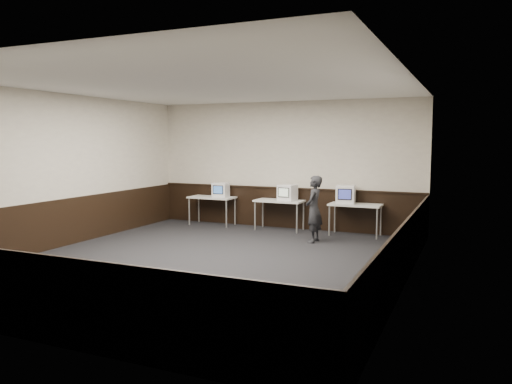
{
  "coord_description": "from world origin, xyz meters",
  "views": [
    {
      "loc": [
        4.41,
        -7.88,
        2.21
      ],
      "look_at": [
        0.25,
        1.6,
        1.15
      ],
      "focal_mm": 35.0,
      "sensor_mm": 36.0,
      "label": 1
    }
  ],
  "objects_px": {
    "desk_center": "(279,203)",
    "emac_center": "(287,192)",
    "desk_right": "(355,207)",
    "emac_right": "(346,194)",
    "desk_left": "(212,199)",
    "person": "(314,209)",
    "emac_left": "(221,190)"
  },
  "relations": [
    {
      "from": "desk_center",
      "to": "emac_center",
      "type": "xyz_separation_m",
      "value": [
        0.21,
        0.01,
        0.27
      ]
    },
    {
      "from": "desk_right",
      "to": "emac_center",
      "type": "bearing_deg",
      "value": 179.76
    },
    {
      "from": "emac_center",
      "to": "emac_right",
      "type": "height_order",
      "value": "emac_right"
    },
    {
      "from": "desk_left",
      "to": "person",
      "type": "distance_m",
      "value": 3.32
    },
    {
      "from": "desk_center",
      "to": "person",
      "type": "relative_size",
      "value": 0.82
    },
    {
      "from": "desk_left",
      "to": "emac_center",
      "type": "xyz_separation_m",
      "value": [
        2.11,
        0.01,
        0.27
      ]
    },
    {
      "from": "emac_right",
      "to": "desk_right",
      "type": "bearing_deg",
      "value": -11.35
    },
    {
      "from": "desk_center",
      "to": "emac_right",
      "type": "height_order",
      "value": "emac_right"
    },
    {
      "from": "desk_left",
      "to": "emac_left",
      "type": "xyz_separation_m",
      "value": [
        0.24,
        0.04,
        0.26
      ]
    },
    {
      "from": "desk_center",
      "to": "person",
      "type": "height_order",
      "value": "person"
    },
    {
      "from": "emac_left",
      "to": "emac_center",
      "type": "xyz_separation_m",
      "value": [
        1.87,
        -0.03,
        0.01
      ]
    },
    {
      "from": "desk_center",
      "to": "emac_center",
      "type": "relative_size",
      "value": 2.61
    },
    {
      "from": "person",
      "to": "desk_left",
      "type": "bearing_deg",
      "value": -109.77
    },
    {
      "from": "person",
      "to": "emac_left",
      "type": "bearing_deg",
      "value": -111.96
    },
    {
      "from": "emac_left",
      "to": "emac_right",
      "type": "height_order",
      "value": "emac_right"
    },
    {
      "from": "desk_right",
      "to": "emac_right",
      "type": "distance_m",
      "value": 0.37
    },
    {
      "from": "desk_left",
      "to": "desk_center",
      "type": "bearing_deg",
      "value": 0.0
    },
    {
      "from": "emac_right",
      "to": "person",
      "type": "height_order",
      "value": "person"
    },
    {
      "from": "desk_center",
      "to": "desk_left",
      "type": "bearing_deg",
      "value": 180.0
    },
    {
      "from": "desk_right",
      "to": "emac_left",
      "type": "relative_size",
      "value": 2.73
    },
    {
      "from": "desk_left",
      "to": "emac_center",
      "type": "bearing_deg",
      "value": 0.19
    },
    {
      "from": "person",
      "to": "desk_right",
      "type": "bearing_deg",
      "value": 148.72
    },
    {
      "from": "emac_left",
      "to": "emac_right",
      "type": "xyz_separation_m",
      "value": [
        3.32,
        -0.02,
        0.03
      ]
    },
    {
      "from": "desk_left",
      "to": "desk_center",
      "type": "height_order",
      "value": "same"
    },
    {
      "from": "desk_right",
      "to": "emac_center",
      "type": "distance_m",
      "value": 1.71
    },
    {
      "from": "desk_left",
      "to": "emac_right",
      "type": "height_order",
      "value": "emac_right"
    },
    {
      "from": "desk_left",
      "to": "emac_left",
      "type": "height_order",
      "value": "emac_left"
    },
    {
      "from": "desk_center",
      "to": "emac_left",
      "type": "relative_size",
      "value": 2.73
    },
    {
      "from": "emac_center",
      "to": "emac_left",
      "type": "bearing_deg",
      "value": -174.78
    },
    {
      "from": "emac_right",
      "to": "desk_left",
      "type": "bearing_deg",
      "value": 173.16
    },
    {
      "from": "desk_left",
      "to": "person",
      "type": "height_order",
      "value": "person"
    },
    {
      "from": "person",
      "to": "emac_center",
      "type": "bearing_deg",
      "value": -137.74
    }
  ]
}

